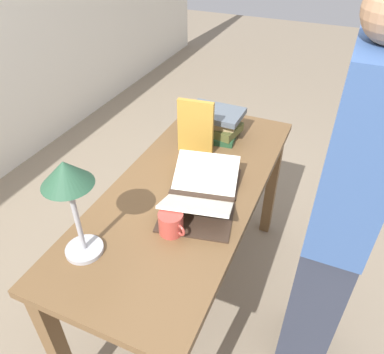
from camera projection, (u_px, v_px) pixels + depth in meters
The scene contains 8 objects.
ground_plane at pixel (189, 294), 2.10m from camera, with size 12.00×12.00×0.00m, color gray.
reading_desk at pixel (188, 205), 1.70m from camera, with size 1.46×0.61×0.78m.
open_book at pixel (201, 193), 1.54m from camera, with size 0.51×0.37×0.10m.
book_stack_tall at pixel (215, 123), 1.93m from camera, with size 0.24×0.28×0.14m.
book_standing_upright at pixel (196, 127), 1.76m from camera, with size 0.04×0.17×0.27m.
reading_lamp at pixel (68, 184), 1.15m from camera, with size 0.16×0.16×0.39m.
coffee_mug at pixel (171, 223), 1.38m from camera, with size 0.09×0.12×0.09m.
person_reader at pixel (337, 226), 1.38m from camera, with size 0.36×0.21×1.65m.
Camera 1 is at (-1.17, -0.53, 1.79)m, focal length 35.00 mm.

